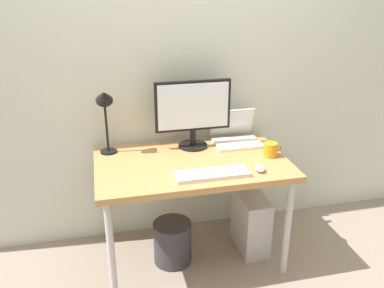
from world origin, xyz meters
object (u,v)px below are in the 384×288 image
coffee_mug (271,150)px  keyboard (212,174)px  laptop (235,134)px  mouse (260,169)px  monitor (193,110)px  desk (192,171)px  computer_tower (251,222)px  desk_lamp (105,107)px  wastebasket (173,242)px

coffee_mug → keyboard: bearing=-157.2°
laptop → mouse: 0.49m
monitor → mouse: size_ratio=5.74×
coffee_mug → monitor: bearing=149.2°
desk → coffee_mug: 0.53m
desk → computer_tower: (0.43, 0.01, -0.46)m
desk → monitor: monitor is taller
coffee_mug → computer_tower: coffee_mug is taller
monitor → mouse: 0.61m
desk_lamp → mouse: (0.88, -0.47, -0.31)m
desk → laptop: laptop is taller
desk → wastebasket: desk is taller
keyboard → desk_lamp: bearing=141.5°
desk → laptop: (0.37, 0.26, 0.13)m
keyboard → computer_tower: size_ratio=1.05×
keyboard → wastebasket: (-0.21, 0.21, -0.60)m
desk → mouse: (0.37, -0.23, 0.09)m
laptop → keyboard: bearing=-122.2°
desk → wastebasket: 0.54m
mouse → coffee_mug: (0.15, 0.19, 0.03)m
coffee_mug → desk_lamp: bearing=165.1°
monitor → keyboard: monitor is taller
keyboard → wastebasket: 0.67m
desk_lamp → coffee_mug: 1.11m
desk_lamp → computer_tower: 1.30m
laptop → desk_lamp: 0.93m
computer_tower → wastebasket: 0.58m
wastebasket → mouse: bearing=-23.1°
desk → desk_lamp: desk_lamp is taller
mouse → computer_tower: size_ratio=0.21×
coffee_mug → desk: bearing=175.8°
mouse → wastebasket: mouse is taller
monitor → keyboard: 0.53m
desk_lamp → keyboard: size_ratio=1.06×
laptop → desk_lamp: bearing=-178.7°
desk_lamp → wastebasket: bearing=-33.7°
desk → computer_tower: bearing=1.9°
monitor → computer_tower: 0.91m
monitor → wastebasket: (-0.20, -0.25, -0.86)m
coffee_mug → laptop: bearing=116.3°
mouse → computer_tower: 0.60m
wastebasket → desk: bearing=5.5°
laptop → monitor: bearing=-176.2°
coffee_mug → wastebasket: 0.92m
desk → monitor: 0.41m
laptop → computer_tower: laptop is taller
desk → keyboard: 0.25m
desk_lamp → laptop: bearing=1.3°
monitor → desk_lamp: size_ratio=1.11×
desk → keyboard: (0.07, -0.23, 0.08)m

